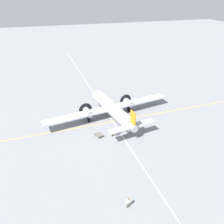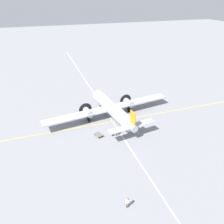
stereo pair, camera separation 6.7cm
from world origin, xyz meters
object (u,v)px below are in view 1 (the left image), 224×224
passenger_boarding (117,131)px  crew_foreground (128,202)px  baggage_cart (99,135)px  suitcase_near_door (113,135)px  airliner_main (111,107)px

passenger_boarding → crew_foreground: bearing=146.3°
passenger_boarding → baggage_cart: passenger_boarding is taller
crew_foreground → suitcase_near_door: size_ratio=2.70×
passenger_boarding → baggage_cart: 3.32m
airliner_main → passenger_boarding: 6.67m
suitcase_near_door → baggage_cart: 2.56m
airliner_main → passenger_boarding: airliner_main is taller
airliner_main → crew_foreground: airliner_main is taller
suitcase_near_door → baggage_cart: bearing=-18.6°
crew_foreground → passenger_boarding: 15.25m
passenger_boarding → baggage_cart: size_ratio=0.89×
airliner_main → baggage_cart: size_ratio=14.80×
airliner_main → crew_foreground: bearing=158.5°
suitcase_near_door → baggage_cart: (2.42, -0.82, -0.02)m
crew_foreground → baggage_cart: 15.70m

